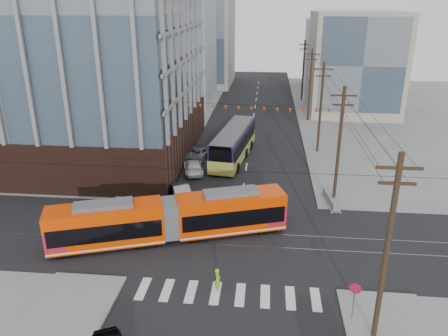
{
  "coord_description": "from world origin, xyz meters",
  "views": [
    {
      "loc": [
        2.07,
        -26.2,
        17.73
      ],
      "look_at": [
        -1.44,
        8.94,
        4.08
      ],
      "focal_mm": 35.0,
      "sensor_mm": 36.0,
      "label": 1
    }
  ],
  "objects": [
    {
      "name": "pedestrian",
      "position": [
        -0.69,
        -2.67,
        0.82
      ],
      "size": [
        0.55,
        0.69,
        1.64
      ],
      "primitive_type": "imported",
      "rotation": [
        0.0,
        0.0,
        1.87
      ],
      "color": "#7FDD13",
      "rests_on": "ground"
    },
    {
      "name": "stop_sign",
      "position": [
        7.53,
        -4.6,
        1.17
      ],
      "size": [
        0.91,
        0.91,
        2.34
      ],
      "primitive_type": null,
      "rotation": [
        0.0,
        0.0,
        -0.34
      ],
      "color": "#A91633",
      "rests_on": "ground"
    },
    {
      "name": "city_bus",
      "position": [
        -1.68,
        22.82,
        1.87
      ],
      "size": [
        4.64,
        13.44,
        3.73
      ],
      "primitive_type": null,
      "rotation": [
        0.0,
        0.0,
        -0.14
      ],
      "color": "#1E1534",
      "rests_on": "ground"
    },
    {
      "name": "office_building",
      "position": [
        -22.0,
        23.0,
        14.3
      ],
      "size": [
        30.0,
        25.0,
        28.6
      ],
      "primitive_type": "cube",
      "color": "#381E16",
      "rests_on": "ground"
    },
    {
      "name": "parked_car_silver",
      "position": [
        -5.84,
        11.2,
        0.72
      ],
      "size": [
        2.98,
        4.64,
        1.45
      ],
      "primitive_type": "imported",
      "rotation": [
        0.0,
        0.0,
        3.5
      ],
      "color": "#8F919D",
      "rests_on": "ground"
    },
    {
      "name": "parked_car_grey",
      "position": [
        -5.8,
        22.63,
        0.7
      ],
      "size": [
        2.81,
        5.25,
        1.4
      ],
      "primitive_type": "imported",
      "rotation": [
        0.0,
        0.0,
        3.04
      ],
      "color": "#585D68",
      "rests_on": "ground"
    },
    {
      "name": "utility_pole_near",
      "position": [
        8.5,
        -6.0,
        5.5
      ],
      "size": [
        0.3,
        0.3,
        11.0
      ],
      "primitive_type": "cylinder",
      "color": "black",
      "rests_on": "ground"
    },
    {
      "name": "bg_bldg_ne_near",
      "position": [
        16.0,
        48.0,
        8.0
      ],
      "size": [
        14.0,
        14.0,
        16.0
      ],
      "primitive_type": "cube",
      "color": "gray",
      "rests_on": "ground"
    },
    {
      "name": "jersey_barrier",
      "position": [
        8.3,
        11.27,
        0.41
      ],
      "size": [
        1.39,
        4.14,
        0.81
      ],
      "primitive_type": "cube",
      "rotation": [
        0.0,
        0.0,
        0.12
      ],
      "color": "slate",
      "rests_on": "ground"
    },
    {
      "name": "bg_bldg_ne_far",
      "position": [
        18.0,
        68.0,
        7.0
      ],
      "size": [
        16.0,
        16.0,
        14.0
      ],
      "primitive_type": "cube",
      "color": "#8C99A5",
      "rests_on": "ground"
    },
    {
      "name": "streetcar",
      "position": [
        -5.13,
        3.5,
        1.77
      ],
      "size": [
        18.22,
        8.47,
        3.54
      ],
      "primitive_type": null,
      "rotation": [
        0.0,
        0.0,
        0.33
      ],
      "color": "#E83A00",
      "rests_on": "ground"
    },
    {
      "name": "utility_pole_far",
      "position": [
        8.5,
        56.0,
        5.5
      ],
      "size": [
        0.3,
        0.3,
        11.0
      ],
      "primitive_type": "cylinder",
      "color": "black",
      "rests_on": "ground"
    },
    {
      "name": "bg_bldg_nw_near",
      "position": [
        -17.0,
        52.0,
        9.0
      ],
      "size": [
        18.0,
        16.0,
        18.0
      ],
      "primitive_type": "cube",
      "color": "#8C99A5",
      "rests_on": "ground"
    },
    {
      "name": "bg_bldg_nw_far",
      "position": [
        -14.0,
        72.0,
        10.0
      ],
      "size": [
        16.0,
        18.0,
        20.0
      ],
      "primitive_type": "cube",
      "color": "gray",
      "rests_on": "ground"
    },
    {
      "name": "ground",
      "position": [
        0.0,
        0.0,
        0.0
      ],
      "size": [
        160.0,
        160.0,
        0.0
      ],
      "primitive_type": "plane",
      "color": "slate"
    },
    {
      "name": "parked_car_white",
      "position": [
        -5.67,
        17.75,
        0.69
      ],
      "size": [
        3.0,
        5.06,
        1.37
      ],
      "primitive_type": "imported",
      "rotation": [
        0.0,
        0.0,
        3.38
      ],
      "color": "silver",
      "rests_on": "ground"
    }
  ]
}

